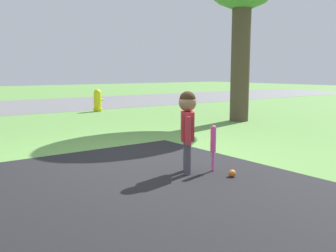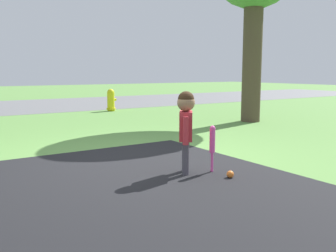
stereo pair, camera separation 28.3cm
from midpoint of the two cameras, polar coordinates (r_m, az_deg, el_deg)
ground_plane at (r=5.42m, az=-3.49°, el=-5.17°), size 60.00×60.00×0.00m
driveway_strip at (r=3.24m, az=12.11°, el=-14.72°), size 3.51×7.00×0.01m
street_strip at (r=14.64m, az=-23.00°, el=2.72°), size 40.00×6.00×0.01m
child at (r=4.60m, az=4.51°, el=0.84°), size 0.29×0.35×1.03m
baseball_bat at (r=4.74m, az=8.48°, el=-2.45°), size 0.07×0.07×0.59m
sports_ball at (r=4.59m, az=11.23°, el=-7.25°), size 0.09×0.09×0.09m
fire_hydrant at (r=12.13m, az=-8.03°, el=3.92°), size 0.33×0.29×0.71m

